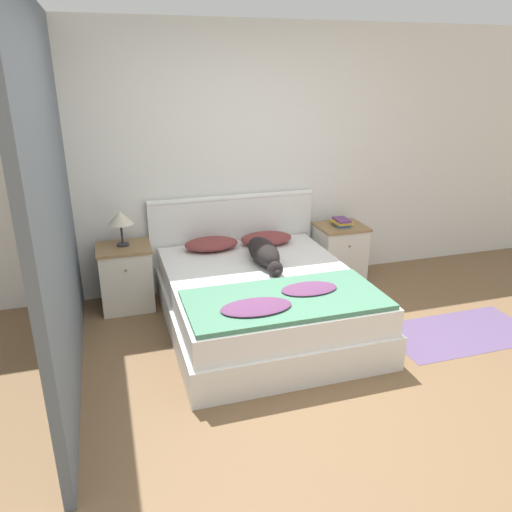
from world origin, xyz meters
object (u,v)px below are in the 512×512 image
nightstand_left (126,277)px  book_stack (341,222)px  pillow_left (211,244)px  table_lamp (120,219)px  bed (263,302)px  pillow_right (266,238)px  nightstand_right (340,253)px  dog (264,253)px

nightstand_left → book_stack: book_stack is taller
pillow_left → table_lamp: size_ratio=1.59×
bed → pillow_right: pillow_right is taller
nightstand_right → pillow_right: (-0.82, -0.00, 0.24)m
bed → table_lamp: 1.48m
book_stack → table_lamp: table_lamp is taller
pillow_right → dog: (-0.18, -0.49, 0.04)m
nightstand_right → pillow_left: nightstand_right is taller
pillow_left → book_stack: 1.37m
nightstand_left → pillow_right: (1.37, -0.00, 0.24)m
nightstand_right → table_lamp: size_ratio=1.87×
pillow_left → pillow_right: size_ratio=1.00×
nightstand_right → pillow_right: nightstand_right is taller
pillow_left → dog: (0.37, -0.49, 0.04)m
pillow_left → pillow_right: bearing=0.0°
pillow_left → nightstand_left: bearing=179.7°
bed → pillow_right: 0.85m
nightstand_left → pillow_left: bearing=-0.3°
table_lamp → book_stack: bearing=-0.6°
bed → nightstand_right: nightstand_right is taller
pillow_right → nightstand_right: bearing=0.3°
dog → table_lamp: 1.33m
nightstand_right → dog: 1.15m
dog → book_stack: bearing=26.5°
nightstand_left → pillow_right: size_ratio=1.18×
dog → table_lamp: bearing=156.3°
nightstand_left → table_lamp: (0.00, 0.02, 0.56)m
bed → pillow_left: pillow_left is taller
nightstand_right → dog: size_ratio=0.77×
pillow_right → table_lamp: 1.41m
bed → pillow_right: (0.28, 0.75, 0.31)m
book_stack → table_lamp: 2.20m
nightstand_right → pillow_left: bearing=-179.8°
bed → book_stack: bearing=34.5°
nightstand_left → book_stack: (2.19, 0.00, 0.34)m
pillow_right → book_stack: size_ratio=2.34×
pillow_left → bed: bearing=-69.6°
bed → nightstand_left: (-1.09, 0.75, 0.06)m
nightstand_left → book_stack: bearing=0.0°
pillow_right → table_lamp: table_lamp is taller
nightstand_left → bed: bearing=-34.5°
nightstand_left → nightstand_right: size_ratio=1.00×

